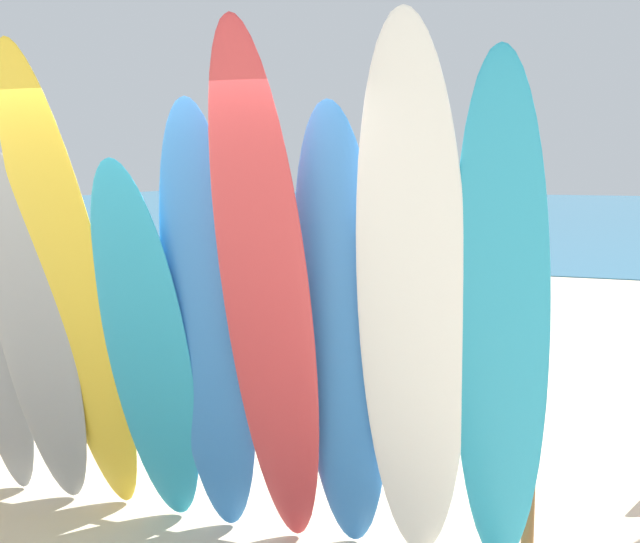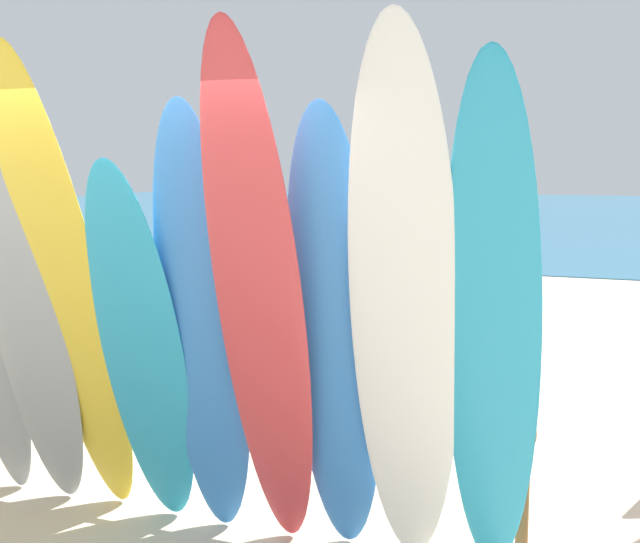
# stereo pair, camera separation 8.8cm
# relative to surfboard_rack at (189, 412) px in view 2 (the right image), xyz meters

# --- Properties ---
(ground) EXTENTS (60.00, 60.00, 0.00)m
(ground) POSITION_rel_surfboard_rack_xyz_m (0.00, 14.00, -0.58)
(ground) COLOR beige
(ocean_water) EXTENTS (60.00, 40.00, 0.02)m
(ocean_water) POSITION_rel_surfboard_rack_xyz_m (0.00, 31.60, -0.57)
(ocean_water) COLOR teal
(ocean_water) RESTS_ON ground
(surfboard_rack) EXTENTS (4.23, 0.07, 0.71)m
(surfboard_rack) POSITION_rel_surfboard_rack_xyz_m (0.00, 0.00, 0.00)
(surfboard_rack) COLOR brown
(surfboard_rack) RESTS_ON ground
(surfboard_grey_3) EXTENTS (0.52, 0.67, 2.23)m
(surfboard_grey_3) POSITION_rel_surfboard_rack_xyz_m (-0.76, -0.51, 0.54)
(surfboard_grey_3) COLOR #999EA3
(surfboard_grey_3) RESTS_ON ground
(surfboard_yellow_4) EXTENTS (0.61, 0.94, 2.76)m
(surfboard_yellow_4) POSITION_rel_surfboard_rack_xyz_m (-0.44, -0.58, 0.80)
(surfboard_yellow_4) COLOR yellow
(surfboard_yellow_4) RESTS_ON ground
(surfboard_teal_5) EXTENTS (0.53, 0.69, 2.16)m
(surfboard_teal_5) POSITION_rel_surfboard_rack_xyz_m (0.01, -0.52, 0.50)
(surfboard_teal_5) COLOR #289EC6
(surfboard_teal_5) RESTS_ON ground
(surfboard_blue_6) EXTENTS (0.55, 0.65, 2.46)m
(surfboard_blue_6) POSITION_rel_surfboard_rack_xyz_m (0.39, -0.51, 0.65)
(surfboard_blue_6) COLOR #337AD1
(surfboard_blue_6) RESTS_ON ground
(surfboard_red_7) EXTENTS (0.49, 0.89, 2.80)m
(surfboard_red_7) POSITION_rel_surfboard_rack_xyz_m (0.80, -0.64, 0.82)
(surfboard_red_7) COLOR #D13D42
(surfboard_red_7) RESTS_ON ground
(surfboard_blue_8) EXTENTS (0.52, 0.64, 2.43)m
(surfboard_blue_8) POSITION_rel_surfboard_rack_xyz_m (1.14, -0.46, 0.64)
(surfboard_blue_8) COLOR #337AD1
(surfboard_blue_8) RESTS_ON ground
(surfboard_white_9) EXTENTS (0.60, 0.80, 2.81)m
(surfboard_white_9) POSITION_rel_surfboard_rack_xyz_m (1.53, -0.55, 0.82)
(surfboard_white_9) COLOR white
(surfboard_white_9) RESTS_ON ground
(surfboard_teal_10) EXTENTS (0.50, 0.73, 2.64)m
(surfboard_teal_10) POSITION_rel_surfboard_rack_xyz_m (1.95, -0.49, 0.74)
(surfboard_teal_10) COLOR #289EC6
(surfboard_teal_10) RESTS_ON ground
(beachgoer_midbeach) EXTENTS (0.43, 0.62, 1.65)m
(beachgoer_midbeach) POSITION_rel_surfboard_rack_xyz_m (0.22, 5.96, 0.37)
(beachgoer_midbeach) COLOR beige
(beachgoer_midbeach) RESTS_ON ground
(beachgoer_near_rack) EXTENTS (0.40, 0.56, 1.55)m
(beachgoer_near_rack) POSITION_rel_surfboard_rack_xyz_m (-0.84, 7.64, 0.31)
(beachgoer_near_rack) COLOR tan
(beachgoer_near_rack) RESTS_ON ground
(beachgoer_by_water) EXTENTS (0.49, 0.40, 1.57)m
(beachgoer_by_water) POSITION_rel_surfboard_rack_xyz_m (-1.14, 6.01, 0.32)
(beachgoer_by_water) COLOR beige
(beachgoer_by_water) RESTS_ON ground
(beachgoer_photographing) EXTENTS (0.50, 0.41, 1.60)m
(beachgoer_photographing) POSITION_rel_surfboard_rack_xyz_m (-0.18, 3.42, 0.34)
(beachgoer_photographing) COLOR brown
(beachgoer_photographing) RESTS_ON ground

